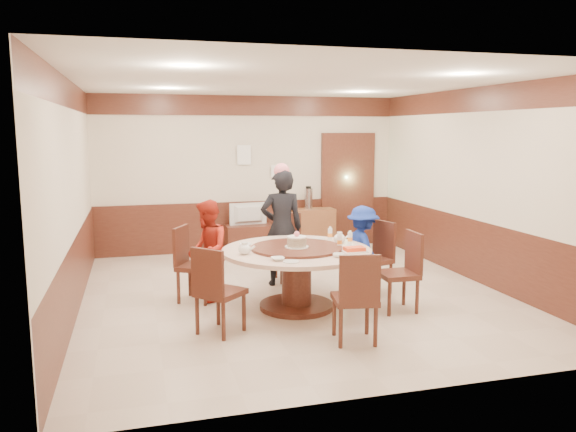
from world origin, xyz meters
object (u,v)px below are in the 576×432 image
object	(u,v)px
tv_stand	(250,239)
side_cabinet	(312,229)
person_blue	(363,249)
banquet_table	(297,266)
birthday_cake	(297,242)
person_standing	(282,228)
person_red	(208,251)
thermos	(308,199)
shrimp_platter	(354,250)
television	(249,214)

from	to	relation	value
tv_stand	side_cabinet	bearing A→B (deg)	1.43
person_blue	tv_stand	world-z (taller)	person_blue
banquet_table	side_cabinet	distance (m)	3.59
birthday_cake	tv_stand	distance (m)	3.41
birthday_cake	tv_stand	xyz separation A→B (m)	(0.09, 3.36, -0.60)
birthday_cake	person_standing	bearing A→B (deg)	84.62
banquet_table	person_red	size ratio (longest dim) A/B	1.40
banquet_table	thermos	distance (m)	3.58
person_blue	shrimp_platter	distance (m)	0.95
person_standing	side_cabinet	distance (m)	2.58
banquet_table	tv_stand	xyz separation A→B (m)	(0.08, 3.32, -0.28)
person_red	thermos	xyz separation A→B (m)	(2.21, 2.74, 0.28)
person_standing	person_red	world-z (taller)	person_standing
side_cabinet	thermos	bearing A→B (deg)	180.00
television	thermos	distance (m)	1.15
person_blue	tv_stand	bearing A→B (deg)	9.72
birthday_cake	television	xyz separation A→B (m)	(0.09, 3.36, -0.15)
person_red	tv_stand	xyz separation A→B (m)	(1.09, 2.71, -0.41)
banquet_table	person_standing	distance (m)	1.14
person_standing	person_blue	xyz separation A→B (m)	(0.97, -0.63, -0.23)
person_blue	birthday_cake	bearing A→B (deg)	105.42
tv_stand	thermos	world-z (taller)	thermos
shrimp_platter	person_standing	bearing A→B (deg)	109.67
person_standing	thermos	world-z (taller)	person_standing
shrimp_platter	person_red	bearing A→B (deg)	149.26
banquet_table	person_blue	bearing A→B (deg)	23.45
shrimp_platter	banquet_table	bearing A→B (deg)	150.10
person_standing	tv_stand	world-z (taller)	person_standing
person_standing	television	xyz separation A→B (m)	(-0.02, 2.23, -0.13)
person_red	side_cabinet	size ratio (longest dim) A/B	1.64
shrimp_platter	thermos	distance (m)	3.76
person_red	shrimp_platter	size ratio (longest dim) A/B	4.37
person_blue	television	world-z (taller)	person_blue
television	thermos	world-z (taller)	thermos
birthday_cake	shrimp_platter	bearing A→B (deg)	-27.03
banquet_table	person_red	distance (m)	1.19
banquet_table	shrimp_platter	distance (m)	0.75
person_red	thermos	bearing A→B (deg)	147.82
person_red	shrimp_platter	bearing A→B (deg)	66.02
birthday_cake	shrimp_platter	size ratio (longest dim) A/B	0.98
person_blue	side_cabinet	bearing A→B (deg)	-13.53
television	person_blue	bearing A→B (deg)	102.81
person_blue	shrimp_platter	xyz separation A→B (m)	(-0.45, -0.82, 0.19)
thermos	side_cabinet	bearing A→B (deg)	0.00
person_red	side_cabinet	world-z (taller)	person_red
person_standing	tv_stand	size ratio (longest dim) A/B	1.94
person_red	person_standing	bearing A→B (deg)	120.12
person_standing	side_cabinet	bearing A→B (deg)	-112.06
television	side_cabinet	xyz separation A→B (m)	(1.20, 0.03, -0.32)
person_standing	banquet_table	bearing A→B (deg)	90.42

